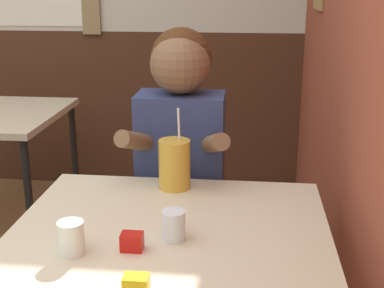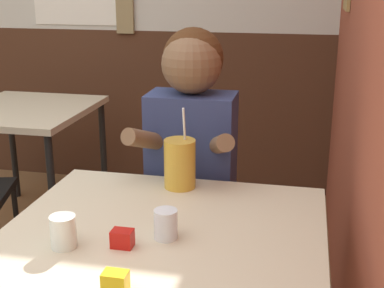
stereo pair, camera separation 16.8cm
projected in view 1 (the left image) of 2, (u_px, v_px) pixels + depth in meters
The scene contains 8 objects.
brick_wall_right at pixel (346, 3), 2.18m from camera, with size 0.08×4.54×2.70m.
main_table at pixel (169, 250), 1.61m from camera, with size 0.95×0.86×0.73m.
person_seated at pixel (181, 173), 2.14m from camera, with size 0.42×0.42×1.27m.
cocktail_pitcher at pixel (174, 164), 1.89m from camera, with size 0.11×0.11×0.29m.
glass_near_pitcher at pixel (174, 225), 1.52m from camera, with size 0.07×0.07×0.09m.
glass_center at pixel (71, 238), 1.44m from camera, with size 0.07×0.07×0.09m.
condiment_ketchup at pixel (132, 242), 1.47m from camera, with size 0.06×0.04×0.05m.
condiment_mustard at pixel (136, 285), 1.26m from camera, with size 0.06×0.04×0.05m.
Camera 1 is at (0.94, -1.04, 1.45)m, focal length 50.00 mm.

